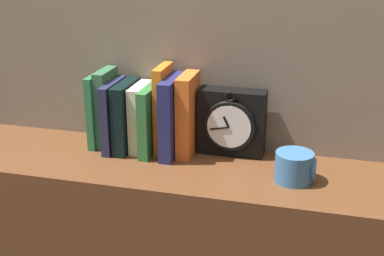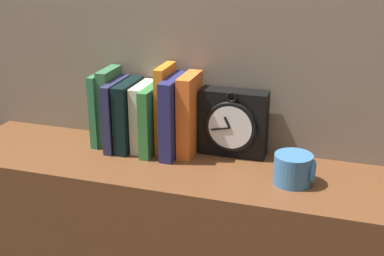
{
  "view_description": "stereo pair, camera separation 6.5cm",
  "coord_description": "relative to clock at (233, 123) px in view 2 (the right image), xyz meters",
  "views": [
    {
      "loc": [
        0.33,
        -1.25,
        1.51
      ],
      "look_at": [
        0.0,
        0.0,
        1.03
      ],
      "focal_mm": 50.0,
      "sensor_mm": 36.0,
      "label": 1
    },
    {
      "loc": [
        0.39,
        -1.23,
        1.51
      ],
      "look_at": [
        0.0,
        0.0,
        1.03
      ],
      "focal_mm": 50.0,
      "sensor_mm": 36.0,
      "label": 2
    }
  ],
  "objects": [
    {
      "name": "wall_back",
      "position": [
        -0.08,
        0.07,
        0.29
      ],
      "size": [
        6.0,
        0.05,
        2.6
      ],
      "color": "#756656",
      "rests_on": "ground_plane"
    },
    {
      "name": "clock",
      "position": [
        0.0,
        0.0,
        0.0
      ],
      "size": [
        0.18,
        0.07,
        0.19
      ],
      "color": "black",
      "rests_on": "bookshelf"
    },
    {
      "name": "book_slot0_green",
      "position": [
        -0.39,
        -0.03,
        0.01
      ],
      "size": [
        0.02,
        0.12,
        0.21
      ],
      "color": "#2B6F40",
      "rests_on": "bookshelf"
    },
    {
      "name": "book_slot1_green",
      "position": [
        -0.36,
        -0.02,
        0.02
      ],
      "size": [
        0.03,
        0.11,
        0.22
      ],
      "color": "#31663F",
      "rests_on": "bookshelf"
    },
    {
      "name": "book_slot2_navy",
      "position": [
        -0.33,
        -0.04,
        0.01
      ],
      "size": [
        0.02,
        0.15,
        0.2
      ],
      "color": "#222547",
      "rests_on": "bookshelf"
    },
    {
      "name": "book_slot3_black",
      "position": [
        -0.29,
        -0.04,
        0.01
      ],
      "size": [
        0.04,
        0.15,
        0.2
      ],
      "color": "black",
      "rests_on": "bookshelf"
    },
    {
      "name": "book_slot4_cream",
      "position": [
        -0.25,
        -0.03,
        0.0
      ],
      "size": [
        0.04,
        0.13,
        0.19
      ],
      "color": "beige",
      "rests_on": "bookshelf"
    },
    {
      "name": "book_slot5_green",
      "position": [
        -0.22,
        -0.04,
        0.0
      ],
      "size": [
        0.03,
        0.15,
        0.19
      ],
      "color": "#2D7135",
      "rests_on": "bookshelf"
    },
    {
      "name": "book_slot6_orange",
      "position": [
        -0.19,
        -0.02,
        0.03
      ],
      "size": [
        0.03,
        0.11,
        0.25
      ],
      "color": "orange",
      "rests_on": "bookshelf"
    },
    {
      "name": "book_slot7_navy",
      "position": [
        -0.16,
        -0.04,
        0.02
      ],
      "size": [
        0.04,
        0.15,
        0.22
      ],
      "color": "navy",
      "rests_on": "bookshelf"
    },
    {
      "name": "book_slot8_orange",
      "position": [
        -0.12,
        -0.03,
        0.02
      ],
      "size": [
        0.04,
        0.12,
        0.23
      ],
      "color": "orange",
      "rests_on": "bookshelf"
    },
    {
      "name": "mug",
      "position": [
        0.19,
        -0.13,
        -0.05
      ],
      "size": [
        0.1,
        0.1,
        0.08
      ],
      "color": "teal",
      "rests_on": "bookshelf"
    }
  ]
}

